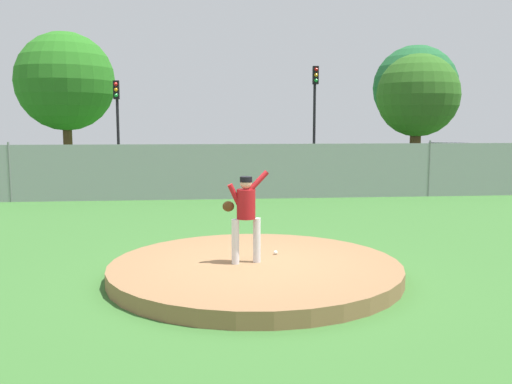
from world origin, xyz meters
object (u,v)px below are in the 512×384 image
(traffic_cone_orange, at_px, (245,185))
(traffic_light_far, at_px, (315,102))
(parked_car_white, at_px, (91,167))
(parked_car_burgundy, at_px, (457,163))
(parked_car_slate, at_px, (9,169))
(parked_car_teal, at_px, (377,165))
(baseball, at_px, (275,252))
(traffic_light_near, at_px, (117,111))
(pitcher_youth, at_px, (245,210))

(traffic_cone_orange, height_order, traffic_light_far, traffic_light_far)
(parked_car_white, xyz_separation_m, traffic_cone_orange, (6.34, -2.85, -0.54))
(parked_car_burgundy, bearing_deg, traffic_cone_orange, -163.34)
(parked_car_slate, bearing_deg, parked_car_teal, 2.68)
(traffic_light_far, bearing_deg, traffic_cone_orange, -120.77)
(traffic_light_far, bearing_deg, parked_car_white, -158.84)
(baseball, bearing_deg, parked_car_teal, 65.44)
(parked_car_white, relative_size, traffic_light_near, 0.93)
(pitcher_youth, bearing_deg, parked_car_burgundy, 53.87)
(parked_car_burgundy, xyz_separation_m, traffic_cone_orange, (-9.89, -2.96, -0.57))
(traffic_cone_orange, relative_size, traffic_light_far, 0.10)
(parked_car_white, bearing_deg, parked_car_teal, 0.00)
(baseball, relative_size, traffic_cone_orange, 0.13)
(parked_car_white, height_order, parked_car_slate, parked_car_slate)
(parked_car_burgundy, height_order, traffic_cone_orange, parked_car_burgundy)
(parked_car_slate, relative_size, traffic_light_far, 0.78)
(baseball, distance_m, traffic_light_far, 19.07)
(traffic_cone_orange, bearing_deg, traffic_light_near, 129.88)
(parked_car_teal, xyz_separation_m, traffic_light_far, (-2.02, 4.04, 2.92))
(pitcher_youth, relative_size, parked_car_white, 0.36)
(parked_car_white, relative_size, parked_car_teal, 1.06)
(baseball, height_order, parked_car_burgundy, parked_car_burgundy)
(traffic_cone_orange, bearing_deg, baseball, -91.80)
(parked_car_white, distance_m, parked_car_burgundy, 16.23)
(parked_car_teal, bearing_deg, parked_car_white, -180.00)
(pitcher_youth, distance_m, traffic_light_near, 19.52)
(parked_car_teal, bearing_deg, parked_car_slate, -177.32)
(traffic_cone_orange, bearing_deg, traffic_light_far, 59.23)
(parked_car_slate, distance_m, traffic_light_far, 14.65)
(parked_car_burgundy, bearing_deg, baseball, -125.65)
(baseball, bearing_deg, parked_car_white, 112.88)
(parked_car_slate, xyz_separation_m, parked_car_burgundy, (19.33, 0.84, 0.02))
(traffic_light_near, distance_m, traffic_light_far, 9.89)
(baseball, bearing_deg, traffic_cone_orange, 88.20)
(parked_car_burgundy, bearing_deg, parked_car_slate, -177.52)
(pitcher_youth, relative_size, traffic_light_far, 0.29)
(baseball, distance_m, traffic_cone_orange, 11.33)
(parked_car_teal, bearing_deg, parked_car_burgundy, 1.65)
(parked_car_burgundy, relative_size, traffic_cone_orange, 8.52)
(baseball, relative_size, parked_car_burgundy, 0.02)
(pitcher_youth, height_order, parked_car_white, pitcher_youth)
(pitcher_youth, relative_size, parked_car_burgundy, 0.34)
(parked_car_white, distance_m, traffic_cone_orange, 6.97)
(parked_car_slate, bearing_deg, traffic_cone_orange, -12.68)
(baseball, distance_m, parked_car_burgundy, 17.59)
(traffic_light_far, bearing_deg, parked_car_slate, -160.60)
(parked_car_teal, height_order, traffic_cone_orange, parked_car_teal)
(traffic_cone_orange, bearing_deg, parked_car_teal, 24.97)
(parked_car_white, xyz_separation_m, parked_car_burgundy, (16.23, 0.11, 0.03))
(pitcher_youth, bearing_deg, traffic_cone_orange, 85.42)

